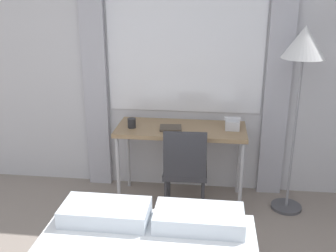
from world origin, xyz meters
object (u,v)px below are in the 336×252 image
(desk, at_px, (181,134))
(desk_chair, at_px, (185,167))
(book, at_px, (171,128))
(standing_lamp, at_px, (303,55))
(mug, at_px, (132,123))
(telephone, at_px, (232,124))

(desk, height_order, desk_chair, desk_chair)
(book, bearing_deg, standing_lamp, 0.62)
(standing_lamp, relative_size, mug, 19.08)
(telephone, bearing_deg, book, -171.94)
(desk, distance_m, book, 0.14)
(book, height_order, mug, mug)
(standing_lamp, distance_m, mug, 1.66)
(book, bearing_deg, telephone, 8.06)
(desk, height_order, book, book)
(desk, height_order, mug, mug)
(telephone, relative_size, book, 0.72)
(desk, relative_size, book, 5.72)
(desk_chair, distance_m, standing_lamp, 1.43)
(desk_chair, height_order, telephone, telephone)
(standing_lamp, distance_m, book, 1.35)
(standing_lamp, bearing_deg, book, -179.38)
(standing_lamp, bearing_deg, telephone, 172.95)
(desk_chair, bearing_deg, mug, 156.52)
(book, xyz_separation_m, mug, (-0.38, 0.00, 0.03))
(telephone, bearing_deg, desk_chair, -145.58)
(telephone, xyz_separation_m, book, (-0.58, -0.08, -0.04))
(desk_chair, bearing_deg, book, 125.61)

